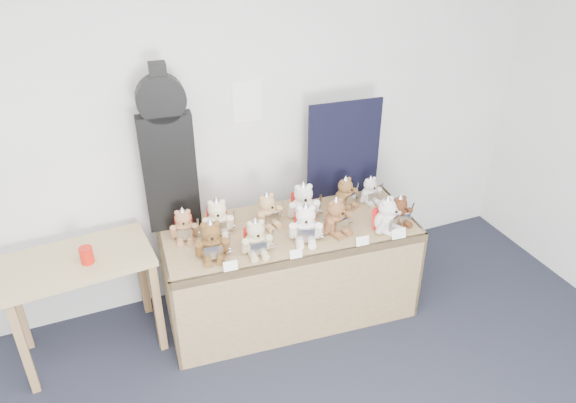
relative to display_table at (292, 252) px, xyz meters
name	(u,v)px	position (x,y,z in m)	size (l,w,h in m)	color
room_shell	(247,101)	(-0.09, 0.57, 0.91)	(6.00, 6.00, 6.00)	silver
display_table	(292,252)	(0.00, 0.00, 0.00)	(1.80, 0.87, 0.73)	olive
side_table	(80,275)	(-1.37, 0.22, 0.06)	(0.94, 0.56, 0.75)	tan
guitar_case	(167,152)	(-0.70, 0.40, 0.71)	(0.35, 0.14, 1.14)	black
navy_board	(344,150)	(0.55, 0.35, 0.52)	(0.55, 0.02, 0.73)	black
red_cup	(87,255)	(-1.31, 0.15, 0.24)	(0.08, 0.08, 0.11)	red
teddy_front_far_left	(212,241)	(-0.57, -0.06, 0.28)	(0.24, 0.21, 0.30)	brown
teddy_front_left	(256,238)	(-0.30, -0.12, 0.27)	(0.23, 0.19, 0.28)	#C7B98C
teddy_front_centre	(306,225)	(0.05, -0.11, 0.28)	(0.24, 0.24, 0.30)	white
teddy_front_right	(336,217)	(0.28, -0.09, 0.27)	(0.24, 0.22, 0.29)	brown
teddy_front_far_right	(387,216)	(0.60, -0.21, 0.27)	(0.24, 0.23, 0.29)	silver
teddy_front_end	(400,212)	(0.72, -0.18, 0.25)	(0.20, 0.17, 0.24)	#502E1B
teddy_back_left	(218,218)	(-0.46, 0.19, 0.27)	(0.24, 0.21, 0.29)	beige
teddy_back_centre_left	(267,211)	(-0.11, 0.17, 0.26)	(0.23, 0.20, 0.27)	tan
teddy_back_centre_right	(303,203)	(0.14, 0.15, 0.28)	(0.25, 0.23, 0.30)	white
teddy_back_right	(346,193)	(0.50, 0.19, 0.26)	(0.21, 0.20, 0.25)	brown
teddy_back_end	(370,191)	(0.69, 0.17, 0.25)	(0.19, 0.15, 0.23)	white
teddy_back_far_left	(184,226)	(-0.68, 0.21, 0.26)	(0.21, 0.19, 0.25)	#A8754E
entry_card_a	(231,266)	(-0.51, -0.23, 0.19)	(0.09, 0.00, 0.06)	white
entry_card_b	(296,254)	(-0.09, -0.27, 0.19)	(0.08, 0.00, 0.06)	white
entry_card_c	(363,241)	(0.37, -0.31, 0.19)	(0.09, 0.00, 0.06)	white
entry_card_d	(399,234)	(0.63, -0.33, 0.19)	(0.10, 0.00, 0.07)	white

